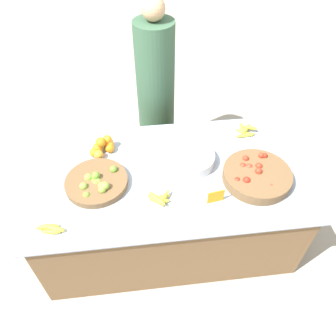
% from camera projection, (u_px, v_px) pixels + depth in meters
% --- Properties ---
extents(ground_plane, '(12.00, 12.00, 0.00)m').
position_uv_depth(ground_plane, '(168.00, 227.00, 2.75)').
color(ground_plane, '#ADA599').
extents(market_table, '(1.86, 1.08, 0.66)m').
position_uv_depth(market_table, '(168.00, 203.00, 2.51)').
color(market_table, brown).
rests_on(market_table, ground_plane).
extents(lime_bowl, '(0.42, 0.42, 0.10)m').
position_uv_depth(lime_bowl, '(97.00, 182.00, 2.18)').
color(lime_bowl, brown).
rests_on(lime_bowl, market_table).
extents(tomato_basket, '(0.46, 0.46, 0.11)m').
position_uv_depth(tomato_basket, '(257.00, 175.00, 2.20)').
color(tomato_basket, brown).
rests_on(tomato_basket, market_table).
extents(orange_pile, '(0.18, 0.18, 0.13)m').
position_uv_depth(orange_pile, '(103.00, 147.00, 2.39)').
color(orange_pile, orange).
rests_on(orange_pile, market_table).
extents(metal_bowl, '(0.34, 0.34, 0.08)m').
position_uv_depth(metal_bowl, '(191.00, 159.00, 2.31)').
color(metal_bowl, silver).
rests_on(metal_bowl, market_table).
extents(price_sign, '(0.11, 0.02, 0.10)m').
position_uv_depth(price_sign, '(216.00, 197.00, 2.06)').
color(price_sign, orange).
rests_on(price_sign, market_table).
extents(banana_bunch_back_center, '(0.18, 0.08, 0.03)m').
position_uv_depth(banana_bunch_back_center, '(50.00, 228.00, 1.94)').
color(banana_bunch_back_center, yellow).
rests_on(banana_bunch_back_center, market_table).
extents(banana_bunch_front_right, '(0.19, 0.18, 0.05)m').
position_uv_depth(banana_bunch_front_right, '(245.00, 131.00, 2.56)').
color(banana_bunch_front_right, yellow).
rests_on(banana_bunch_front_right, market_table).
extents(banana_bunch_middle_left, '(0.17, 0.16, 0.05)m').
position_uv_depth(banana_bunch_middle_left, '(159.00, 199.00, 2.09)').
color(banana_bunch_middle_left, yellow).
rests_on(banana_bunch_middle_left, market_table).
extents(vendor_person, '(0.33, 0.33, 1.52)m').
position_uv_depth(vendor_person, '(156.00, 96.00, 2.87)').
color(vendor_person, '#385B42').
rests_on(vendor_person, ground_plane).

